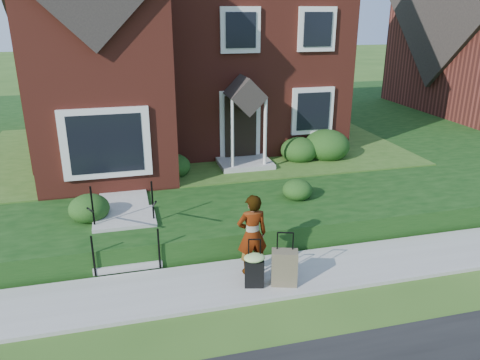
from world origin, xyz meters
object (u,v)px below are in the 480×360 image
object	(u,v)px
suitcase_olive	(284,268)
front_steps	(126,233)
suitcase_black	(254,268)
woman	(252,235)

from	to	relation	value
suitcase_olive	front_steps	bearing A→B (deg)	161.03
suitcase_black	suitcase_olive	bearing A→B (deg)	6.48
suitcase_olive	suitcase_black	bearing A→B (deg)	-169.81
suitcase_olive	woman	bearing A→B (deg)	148.03
woman	suitcase_black	xyz separation A→B (m)	(-0.09, -0.51, -0.47)
front_steps	suitcase_black	world-z (taller)	front_steps
woman	suitcase_olive	distance (m)	0.91
woman	suitcase_olive	xyz separation A→B (m)	(0.49, -0.58, -0.49)
woman	suitcase_olive	bearing A→B (deg)	129.42
front_steps	woman	size ratio (longest dim) A/B	1.18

